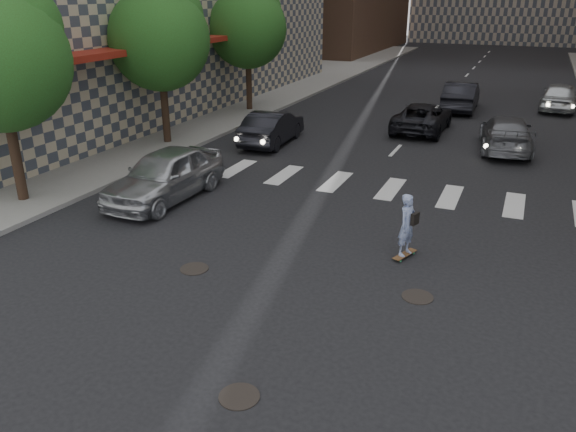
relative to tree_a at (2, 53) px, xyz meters
name	(u,v)px	position (x,y,z in m)	size (l,w,h in m)	color
ground	(244,310)	(9.45, -3.14, -4.65)	(160.00, 160.00, 0.00)	black
sidewalk_left	(184,101)	(-5.05, 16.86, -4.57)	(13.00, 80.00, 0.15)	gray
tree_a	(2,53)	(0.00, 0.00, 0.00)	(4.20, 4.20, 6.60)	#382619
tree_b	(162,35)	(0.00, 8.00, 0.00)	(4.20, 4.20, 6.60)	#382619
tree_c	(249,25)	(0.00, 16.00, 0.00)	(4.20, 4.20, 6.60)	#382619
manhole_a	(239,396)	(10.65, -5.64, -4.64)	(0.70, 0.70, 0.02)	black
manhole_b	(194,269)	(7.45, -1.94, -4.64)	(0.70, 0.70, 0.02)	black
manhole_c	(417,297)	(12.75, -1.14, -4.64)	(0.70, 0.70, 0.02)	black
skateboarder	(407,225)	(12.06, 0.76, -3.75)	(0.57, 0.88, 1.70)	brown
silver_sedan	(165,175)	(3.95, 1.99, -3.82)	(1.94, 4.83, 1.65)	#B6B9BD
traffic_car_a	(272,127)	(4.12, 9.86, -3.92)	(1.55, 4.43, 1.46)	black
traffic_car_b	(506,134)	(13.70, 12.75, -3.93)	(2.02, 4.96, 1.44)	slate
traffic_car_c	(422,117)	(9.78, 14.86, -3.96)	(2.27, 4.92, 1.37)	black
traffic_car_d	(560,96)	(15.95, 23.10, -3.85)	(1.88, 4.66, 1.59)	#B8BCC0
traffic_car_e	(461,96)	(10.81, 20.86, -3.84)	(1.70, 4.89, 1.61)	black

